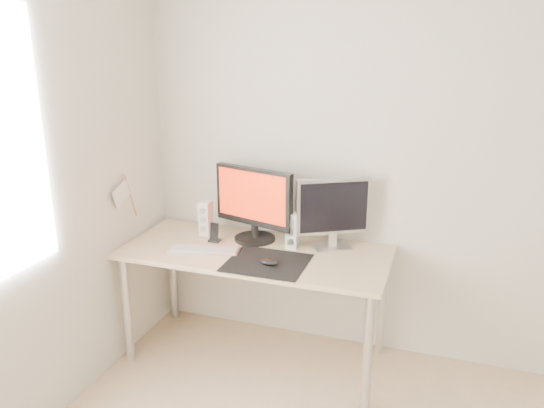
# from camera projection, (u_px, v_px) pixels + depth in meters

# --- Properties ---
(wall_back) EXTENTS (3.50, 0.00, 3.50)m
(wall_back) POSITION_uv_depth(u_px,v_px,m) (426.00, 164.00, 3.08)
(wall_back) COLOR silver
(wall_back) RESTS_ON ground
(mousepad) EXTENTS (0.45, 0.40, 0.00)m
(mousepad) POSITION_uv_depth(u_px,v_px,m) (267.00, 263.00, 3.00)
(mousepad) COLOR black
(mousepad) RESTS_ON desk
(mouse) EXTENTS (0.10, 0.06, 0.04)m
(mouse) POSITION_uv_depth(u_px,v_px,m) (269.00, 262.00, 2.96)
(mouse) COLOR black
(mouse) RESTS_ON mousepad
(desk) EXTENTS (1.60, 0.70, 0.73)m
(desk) POSITION_uv_depth(u_px,v_px,m) (255.00, 262.00, 3.21)
(desk) COLOR #D1B587
(desk) RESTS_ON ground
(main_monitor) EXTENTS (0.54, 0.32, 0.47)m
(main_monitor) POSITION_uv_depth(u_px,v_px,m) (254.00, 202.00, 3.27)
(main_monitor) COLOR black
(main_monitor) RESTS_ON desk
(second_monitor) EXTENTS (0.41, 0.26, 0.43)m
(second_monitor) POSITION_uv_depth(u_px,v_px,m) (333.00, 210.00, 3.15)
(second_monitor) COLOR silver
(second_monitor) RESTS_ON desk
(speaker_left) EXTENTS (0.07, 0.09, 0.22)m
(speaker_left) POSITION_uv_depth(u_px,v_px,m) (206.00, 218.00, 3.41)
(speaker_left) COLOR white
(speaker_left) RESTS_ON desk
(speaker_right) EXTENTS (0.07, 0.09, 0.22)m
(speaker_right) POSITION_uv_depth(u_px,v_px,m) (292.00, 230.00, 3.19)
(speaker_right) COLOR silver
(speaker_right) RESTS_ON desk
(keyboard) EXTENTS (0.44, 0.20, 0.02)m
(keyboard) POSITION_uv_depth(u_px,v_px,m) (204.00, 250.00, 3.17)
(keyboard) COLOR #BABABC
(keyboard) RESTS_ON desk
(phone_dock) EXTENTS (0.07, 0.06, 0.12)m
(phone_dock) POSITION_uv_depth(u_px,v_px,m) (215.00, 236.00, 3.31)
(phone_dock) COLOR black
(phone_dock) RESTS_ON desk
(pennant) EXTENTS (0.01, 0.23, 0.29)m
(pennant) POSITION_uv_depth(u_px,v_px,m) (124.00, 194.00, 3.20)
(pennant) COLOR #A57F54
(pennant) RESTS_ON wall_left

